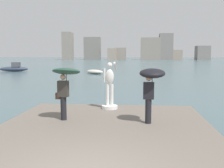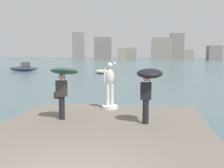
% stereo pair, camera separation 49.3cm
% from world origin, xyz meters
% --- Properties ---
extents(ground_plane, '(400.00, 400.00, 0.00)m').
position_xyz_m(ground_plane, '(0.00, 40.00, 0.00)').
color(ground_plane, '#4C666B').
extents(pier, '(7.40, 10.77, 0.40)m').
position_xyz_m(pier, '(0.00, 2.38, 0.20)').
color(pier, '#70665B').
rests_on(pier, ground).
extents(statue_white_figure, '(0.72, 0.92, 2.13)m').
position_xyz_m(statue_white_figure, '(-0.13, 6.81, 1.25)').
color(statue_white_figure, white).
rests_on(statue_white_figure, pier).
extents(onlooker_left, '(1.14, 1.16, 2.02)m').
position_xyz_m(onlooker_left, '(-1.57, 4.60, 1.94)').
color(onlooker_left, black).
rests_on(onlooker_left, pier).
extents(onlooker_right, '(0.94, 0.97, 2.01)m').
position_xyz_m(onlooker_right, '(1.59, 4.39, 1.94)').
color(onlooker_right, black).
rests_on(onlooker_right, pier).
extents(boat_mid, '(4.77, 2.19, 1.54)m').
position_xyz_m(boat_mid, '(-19.15, 37.46, 0.53)').
color(boat_mid, '#2D384C').
rests_on(boat_mid, ground).
extents(boat_far, '(3.42, 3.27, 0.62)m').
position_xyz_m(boat_far, '(-4.95, 33.34, 0.31)').
color(boat_far, silver).
rests_on(boat_far, ground).
extents(distant_skyline, '(72.73, 14.06, 13.86)m').
position_xyz_m(distant_skyline, '(-0.43, 132.51, 5.28)').
color(distant_skyline, gray).
rests_on(distant_skyline, ground).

